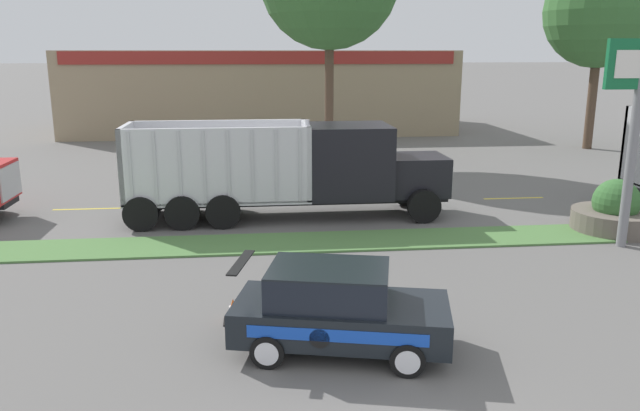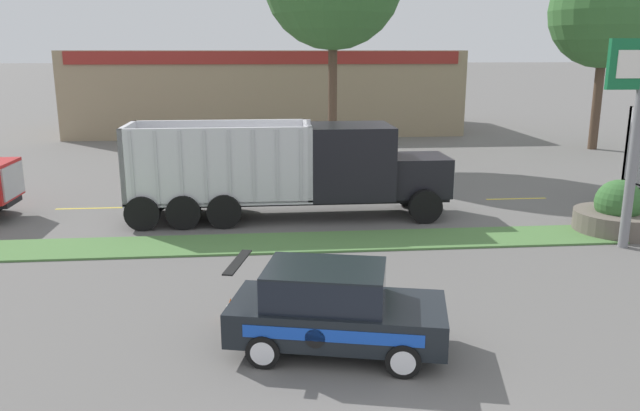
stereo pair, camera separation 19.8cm
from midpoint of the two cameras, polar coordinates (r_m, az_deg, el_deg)
name	(u,v)px [view 2 (the right image)]	position (r m, az deg, el deg)	size (l,w,h in m)	color
grass_verge	(320,242)	(18.76, 0.26, -3.34)	(120.00, 1.98, 0.06)	#517F42
centre_line_3	(89,208)	(24.31, -20.13, -0.24)	(2.40, 0.14, 0.01)	yellow
centre_line_4	(238,205)	(23.51, -7.31, 0.05)	(2.40, 0.14, 0.01)	yellow
centre_line_5	(380,202)	(23.93, 5.72, 0.35)	(2.40, 0.14, 0.01)	yellow
centre_line_6	(516,199)	(25.51, 17.71, 0.60)	(2.40, 0.14, 0.01)	yellow
dump_truck_lead	(317,171)	(21.38, 0.03, 3.22)	(10.90, 2.72, 3.46)	black
rally_car	(334,308)	(12.00, 1.73, -9.39)	(4.36, 2.69, 1.71)	black
store_sign_post	(640,105)	(19.74, 27.47, 8.19)	(2.12, 0.28, 6.04)	gray
stone_planter	(617,214)	(21.93, 25.77, -0.71)	(2.64, 2.64, 1.68)	#6B6056
traffic_cone	(231,310)	(13.53, -7.73, -9.47)	(0.43, 0.43, 0.53)	black
store_building_backdrop	(266,90)	(46.90, -4.84, 10.50)	(26.34, 12.10, 5.63)	#9E896B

